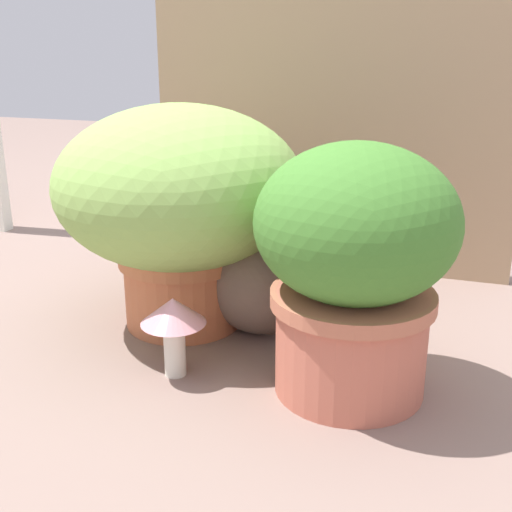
{
  "coord_description": "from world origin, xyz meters",
  "views": [
    {
      "loc": [
        0.46,
        -1.14,
        0.56
      ],
      "look_at": [
        0.1,
        -0.05,
        0.18
      ],
      "focal_mm": 45.54,
      "sensor_mm": 36.0,
      "label": 1
    }
  ],
  "objects_px": {
    "grass_planter": "(180,198)",
    "leafy_planter": "(355,261)",
    "cat": "(259,275)",
    "mushroom_ornament_pink": "(175,318)"
  },
  "relations": [
    {
      "from": "leafy_planter",
      "to": "cat",
      "type": "height_order",
      "value": "leafy_planter"
    },
    {
      "from": "mushroom_ornament_pink",
      "to": "grass_planter",
      "type": "bearing_deg",
      "value": 111.11
    },
    {
      "from": "mushroom_ornament_pink",
      "to": "cat",
      "type": "bearing_deg",
      "value": 68.71
    },
    {
      "from": "mushroom_ornament_pink",
      "to": "leafy_planter",
      "type": "bearing_deg",
      "value": 9.21
    },
    {
      "from": "grass_planter",
      "to": "cat",
      "type": "bearing_deg",
      "value": -0.39
    },
    {
      "from": "cat",
      "to": "mushroom_ornament_pink",
      "type": "bearing_deg",
      "value": -111.29
    },
    {
      "from": "leafy_planter",
      "to": "cat",
      "type": "bearing_deg",
      "value": 142.35
    },
    {
      "from": "grass_planter",
      "to": "cat",
      "type": "xyz_separation_m",
      "value": [
        0.17,
        -0.0,
        -0.14
      ]
    },
    {
      "from": "leafy_planter",
      "to": "mushroom_ornament_pink",
      "type": "bearing_deg",
      "value": -170.79
    },
    {
      "from": "grass_planter",
      "to": "leafy_planter",
      "type": "height_order",
      "value": "grass_planter"
    }
  ]
}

